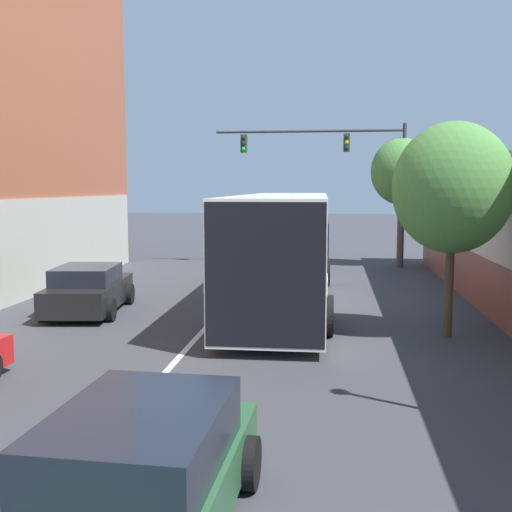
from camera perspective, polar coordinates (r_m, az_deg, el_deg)
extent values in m
cube|color=silver|center=(16.85, -3.74, -5.64)|extent=(0.14, 42.01, 0.01)
cube|color=brown|center=(16.78, 22.35, -3.49)|extent=(0.24, 25.58, 1.56)
cube|color=silver|center=(18.09, 2.69, 0.90)|extent=(2.70, 12.11, 3.11)
cube|color=black|center=(18.04, 2.70, 2.67)|extent=(2.74, 11.87, 1.00)
cube|color=beige|center=(18.12, 2.68, 0.12)|extent=(2.73, 11.99, 0.31)
cube|color=black|center=(12.13, 0.84, -1.89)|extent=(2.46, 0.10, 2.99)
cylinder|color=black|center=(22.06, -0.04, -1.41)|extent=(0.32, 1.00, 1.00)
cylinder|color=black|center=(21.92, 6.66, -1.51)|extent=(0.32, 1.00, 1.00)
cylinder|color=black|center=(14.75, -3.30, -5.44)|extent=(0.32, 1.00, 1.00)
cylinder|color=black|center=(14.55, 6.78, -5.64)|extent=(0.32, 1.00, 1.00)
cube|color=#285633|center=(6.45, -11.74, -22.36)|extent=(1.91, 4.56, 0.57)
cube|color=black|center=(6.42, -10.97, -16.63)|extent=(1.70, 2.39, 0.61)
cylinder|color=black|center=(7.99, -14.45, -17.65)|extent=(0.24, 0.64, 0.64)
cylinder|color=black|center=(7.50, -0.71, -19.11)|extent=(0.24, 0.64, 0.64)
cube|color=black|center=(17.82, -15.63, -3.51)|extent=(2.18, 4.03, 0.70)
cube|color=black|center=(17.54, -15.86, -1.73)|extent=(1.82, 2.18, 0.48)
cylinder|color=black|center=(19.23, -17.22, -3.47)|extent=(0.30, 0.65, 0.62)
cylinder|color=black|center=(18.78, -11.99, -3.55)|extent=(0.30, 0.65, 0.62)
cylinder|color=black|center=(17.01, -19.61, -4.84)|extent=(0.30, 0.65, 0.62)
cylinder|color=black|center=(16.50, -13.73, -5.00)|extent=(0.30, 0.65, 0.62)
cylinder|color=#333338|center=(27.35, 13.83, 5.56)|extent=(0.18, 0.18, 6.34)
cylinder|color=#333338|center=(27.31, 5.06, 11.75)|extent=(8.37, 0.12, 0.12)
cube|color=#234723|center=(27.25, 8.62, 10.62)|extent=(0.28, 0.24, 0.80)
sphere|color=black|center=(27.12, 8.64, 11.17)|extent=(0.18, 0.18, 0.18)
sphere|color=orange|center=(27.10, 8.63, 10.64)|extent=(0.18, 0.18, 0.18)
sphere|color=black|center=(27.08, 8.62, 10.12)|extent=(0.18, 0.18, 0.18)
cube|color=#234723|center=(27.54, -1.16, 10.65)|extent=(0.28, 0.24, 0.80)
sphere|color=black|center=(27.40, -1.21, 11.19)|extent=(0.18, 0.18, 0.18)
sphere|color=black|center=(27.39, -1.21, 10.67)|extent=(0.18, 0.18, 0.18)
sphere|color=green|center=(27.37, -1.21, 10.15)|extent=(0.18, 0.18, 0.18)
cylinder|color=#4C3823|center=(14.91, 17.89, -2.94)|extent=(0.20, 0.20, 2.37)
ellipsoid|color=#4C843D|center=(14.72, 18.22, 6.19)|extent=(2.78, 2.50, 3.06)
cylinder|color=brown|center=(27.63, 13.52, 2.24)|extent=(0.23, 0.23, 3.13)
ellipsoid|color=#4C843D|center=(27.56, 13.67, 7.85)|extent=(2.68, 2.41, 2.95)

